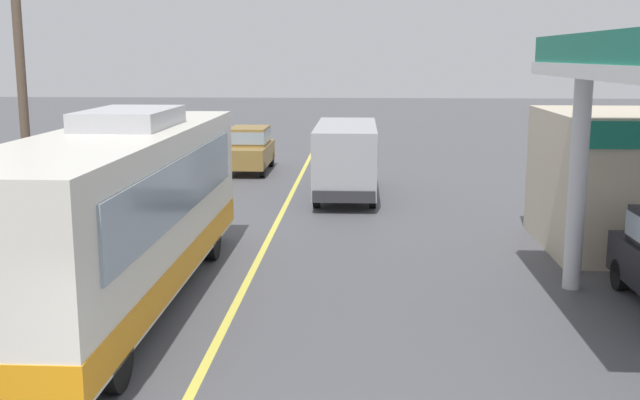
{
  "coord_description": "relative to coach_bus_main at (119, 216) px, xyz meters",
  "views": [
    {
      "loc": [
        2.38,
        -6.46,
        4.74
      ],
      "look_at": [
        1.5,
        10.0,
        1.6
      ],
      "focal_mm": 42.79,
      "sensor_mm": 36.0,
      "label": 1
    }
  ],
  "objects": [
    {
      "name": "lane_divider_stripe",
      "position": [
        2.21,
        7.5,
        -1.72
      ],
      "size": [
        0.16,
        50.0,
        0.01
      ],
      "primitive_type": "cube",
      "color": "#D8CC4C",
      "rests_on": "ground"
    },
    {
      "name": "coach_bus_main",
      "position": [
        0.0,
        0.0,
        0.0
      ],
      "size": [
        2.6,
        11.04,
        3.69
      ],
      "color": "silver",
      "rests_on": "ground"
    },
    {
      "name": "ground",
      "position": [
        2.21,
        12.5,
        -1.72
      ],
      "size": [
        120.0,
        120.0,
        0.0
      ],
      "primitive_type": "plane",
      "color": "#4C4C51"
    },
    {
      "name": "utility_pole_roadside",
      "position": [
        -4.09,
        5.3,
        2.87
      ],
      "size": [
        1.8,
        0.24,
        8.81
      ],
      "color": "brown",
      "rests_on": "ground"
    },
    {
      "name": "car_trailing_behind_bus",
      "position": [
        -0.01,
        17.14,
        -0.71
      ],
      "size": [
        1.7,
        4.2,
        1.82
      ],
      "color": "olive",
      "rests_on": "ground"
    },
    {
      "name": "minibus_opposing_lane",
      "position": [
        4.1,
        11.65,
        -0.25
      ],
      "size": [
        2.04,
        6.13,
        2.44
      ],
      "color": "#A5A5AD",
      "rests_on": "ground"
    }
  ]
}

